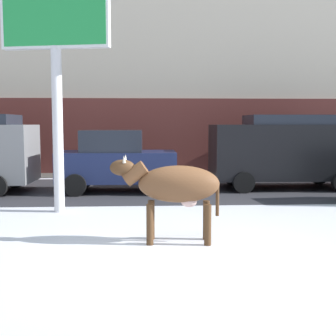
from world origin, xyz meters
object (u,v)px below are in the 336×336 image
object	(u,v)px
billboard	(55,23)
car_black_van	(285,149)
pedestrian_near_billboard	(247,155)
car_navy_hatchback	(116,161)
cow_brown	(175,186)

from	to	relation	value
billboard	car_black_van	xyz separation A→B (m)	(6.45, 3.52, -3.07)
car_black_van	pedestrian_near_billboard	world-z (taller)	car_black_van
billboard	car_black_van	distance (m)	7.96
billboard	car_navy_hatchback	xyz separation A→B (m)	(1.13, 3.08, -3.39)
cow_brown	car_black_van	size ratio (longest dim) A/B	0.42
billboard	pedestrian_near_billboard	bearing A→B (deg)	47.22
car_navy_hatchback	car_black_van	xyz separation A→B (m)	(5.31, 0.44, 0.32)
car_black_van	car_navy_hatchback	bearing A→B (deg)	-175.22
car_navy_hatchback	pedestrian_near_billboard	distance (m)	5.75
pedestrian_near_billboard	billboard	bearing A→B (deg)	-132.78
car_navy_hatchback	car_black_van	world-z (taller)	car_black_van
car_navy_hatchback	cow_brown	bearing A→B (deg)	-76.90
cow_brown	car_navy_hatchback	world-z (taller)	car_navy_hatchback
cow_brown	car_navy_hatchback	xyz separation A→B (m)	(-1.38, 5.92, -0.07)
cow_brown	billboard	world-z (taller)	billboard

